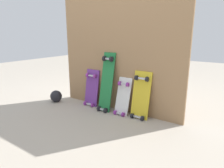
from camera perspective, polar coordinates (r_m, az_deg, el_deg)
ground_plane at (r=2.91m, az=0.79°, el=-7.35°), size 12.00×12.00×0.00m
plywood_wall_panel at (r=2.77m, az=1.68°, el=10.76°), size 1.89×0.04×1.80m
skateboard_purple at (r=3.06m, az=-5.81°, el=-1.65°), size 0.23×0.16×0.61m
skateboard_green at (r=2.81m, az=-1.61°, el=-0.11°), size 0.19×0.24×0.87m
skateboard_white at (r=2.72m, az=3.01°, el=-4.17°), size 0.20×0.21×0.56m
skateboard_yellow at (r=2.60m, az=8.06°, el=-3.85°), size 0.24×0.18×0.67m
rubber_ball at (r=3.34m, az=-15.49°, el=-3.31°), size 0.18×0.18×0.18m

